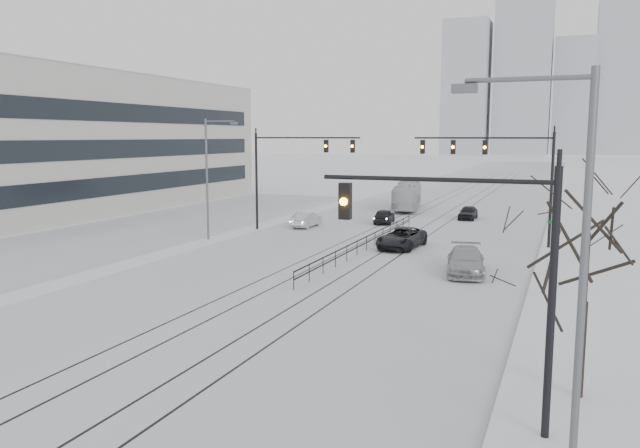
{
  "coord_description": "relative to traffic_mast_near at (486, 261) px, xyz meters",
  "views": [
    {
      "loc": [
        12.67,
        -9.93,
        7.69
      ],
      "look_at": [
        0.73,
        19.73,
        3.2
      ],
      "focal_mm": 35.0,
      "sensor_mm": 36.0,
      "label": 1
    }
  ],
  "objects": [
    {
      "name": "traffic_mast_near",
      "position": [
        0.0,
        0.0,
        0.0
      ],
      "size": [
        6.1,
        0.37,
        7.0
      ],
      "color": "black",
      "rests_on": "ground"
    },
    {
      "name": "sedan_sb_inner",
      "position": [
        -13.39,
        37.34,
        -3.91
      ],
      "size": [
        1.97,
        3.97,
        1.3
      ],
      "primitive_type": "imported",
      "rotation": [
        0.0,
        0.0,
        3.26
      ],
      "color": "black",
      "rests_on": "ground"
    },
    {
      "name": "traffic_mast_ne",
      "position": [
        -2.64,
        29.0,
        1.2
      ],
      "size": [
        9.6,
        0.37,
        8.0
      ],
      "color": "black",
      "rests_on": "ground"
    },
    {
      "name": "street_light_west",
      "position": [
        -22.99,
        24.0,
        0.65
      ],
      "size": [
        2.73,
        0.25,
        9.0
      ],
      "color": "#595B60",
      "rests_on": "ground"
    },
    {
      "name": "sidewalk_east",
      "position": [
        2.71,
        54.0,
        -4.48
      ],
      "size": [
        5.0,
        260.0,
        0.16
      ],
      "primitive_type": "cube",
      "color": "white",
      "rests_on": "ground"
    },
    {
      "name": "sedan_nb_right",
      "position": [
        -3.37,
        19.1,
        -3.83
      ],
      "size": [
        2.84,
        5.32,
        1.47
      ],
      "primitive_type": "imported",
      "rotation": [
        0.0,
        0.0,
        0.16
      ],
      "color": "#9B9EA2",
      "rests_on": "ground"
    },
    {
      "name": "skyline",
      "position": [
        -5.77,
        267.63,
        26.08
      ],
      "size": [
        96.0,
        48.0,
        72.0
      ],
      "color": "#A6ACB6",
      "rests_on": "ground"
    },
    {
      "name": "road",
      "position": [
        -10.79,
        54.0,
        -4.55
      ],
      "size": [
        22.0,
        260.0,
        0.02
      ],
      "primitive_type": "cube",
      "color": "silver",
      "rests_on": "ground"
    },
    {
      "name": "median_fence",
      "position": [
        -10.79,
        24.0,
        -4.04
      ],
      "size": [
        0.06,
        24.0,
        1.0
      ],
      "color": "black",
      "rests_on": "ground"
    },
    {
      "name": "tram_rails",
      "position": [
        -10.79,
        34.0,
        -4.54
      ],
      "size": [
        5.3,
        180.0,
        0.01
      ],
      "color": "black",
      "rests_on": "ground"
    },
    {
      "name": "sedan_nb_far",
      "position": [
        -6.87,
        42.97,
        -3.93
      ],
      "size": [
        1.51,
        3.71,
        1.26
      ],
      "primitive_type": "imported",
      "rotation": [
        0.0,
        0.0,
        -0.01
      ],
      "color": "black",
      "rests_on": "ground"
    },
    {
      "name": "box_truck",
      "position": [
        -14.09,
        48.46,
        -3.15
      ],
      "size": [
        4.07,
        10.42,
        2.83
      ],
      "primitive_type": "imported",
      "rotation": [
        0.0,
        0.0,
        3.31
      ],
      "color": "silver",
      "rests_on": "ground"
    },
    {
      "name": "sedan_nb_front",
      "position": [
        -8.79,
        25.76,
        -3.85
      ],
      "size": [
        2.8,
        5.29,
        1.42
      ],
      "primitive_type": "imported",
      "rotation": [
        0.0,
        0.0,
        -0.09
      ],
      "color": "black",
      "rests_on": "ground"
    },
    {
      "name": "parking_strip",
      "position": [
        -30.79,
        29.0,
        -4.55
      ],
      "size": [
        14.0,
        60.0,
        0.03
      ],
      "primitive_type": "cube",
      "color": "silver",
      "rests_on": "ground"
    },
    {
      "name": "street_light_east",
      "position": [
        1.91,
        -3.0,
        0.65
      ],
      "size": [
        2.73,
        0.25,
        9.0
      ],
      "color": "#595B60",
      "rests_on": "ground"
    },
    {
      "name": "traffic_mast_nw",
      "position": [
        -19.31,
        30.0,
        1.01
      ],
      "size": [
        9.1,
        0.37,
        8.0
      ],
      "color": "black",
      "rests_on": "ground"
    },
    {
      "name": "sedan_sb_outer",
      "position": [
        -18.89,
        32.57,
        -3.91
      ],
      "size": [
        1.44,
        3.96,
        1.3
      ],
      "primitive_type": "imported",
      "rotation": [
        0.0,
        0.0,
        3.13
      ],
      "color": "#B8BAC1",
      "rests_on": "ground"
    },
    {
      "name": "curb",
      "position": [
        0.26,
        54.0,
        -4.5
      ],
      "size": [
        0.1,
        260.0,
        0.12
      ],
      "primitive_type": "cube",
      "color": "gray",
      "rests_on": "ground"
    },
    {
      "name": "bare_tree",
      "position": [
        2.41,
        3.0,
        -0.07
      ],
      "size": [
        4.4,
        4.4,
        6.1
      ],
      "color": "black",
      "rests_on": "ground"
    },
    {
      "name": "office_building",
      "position": [
        -48.76,
        29.0,
        2.5
      ],
      "size": [
        20.2,
        62.2,
        14.11
      ],
      "color": "beige",
      "rests_on": "ground"
    },
    {
      "name": "street_sign",
      "position": [
        1.01,
        26.0,
        -2.96
      ],
      "size": [
        0.7,
        0.06,
        2.4
      ],
      "color": "#595B60",
      "rests_on": "ground"
    }
  ]
}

